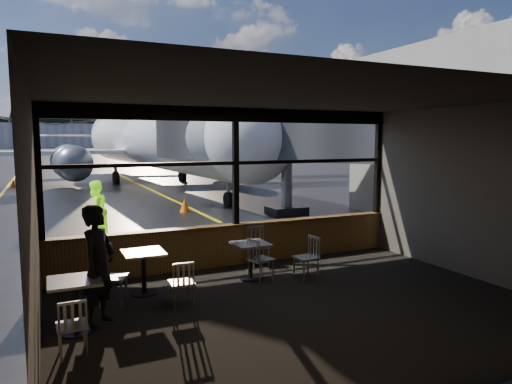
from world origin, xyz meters
TOP-DOWN VIEW (x-y plane):
  - ground_plane at (0.00, 120.00)m, footprint 520.00×520.00m
  - carpet_floor at (0.00, -3.00)m, footprint 8.00×6.00m
  - ceiling at (0.00, -3.00)m, footprint 8.00×6.00m
  - wall_left at (-4.00, -3.00)m, footprint 0.04×6.00m
  - wall_right at (4.00, -3.00)m, footprint 0.04×6.00m
  - wall_back at (0.00, -6.00)m, footprint 8.00×0.04m
  - window_sill at (0.00, 0.00)m, footprint 8.00×0.28m
  - window_header at (0.00, 0.00)m, footprint 8.00×0.18m
  - mullion_left at (-3.95, 0.00)m, footprint 0.12×0.12m
  - mullion_centre at (0.00, 0.00)m, footprint 0.12×0.12m
  - mullion_right at (3.95, 0.00)m, footprint 0.12×0.12m
  - window_transom at (0.00, 0.00)m, footprint 8.00×0.10m
  - airliner at (2.52, 20.19)m, footprint 30.99×36.49m
  - jet_bridge at (3.60, 5.50)m, footprint 8.40×10.27m
  - cafe_table_near at (-0.16, -1.17)m, footprint 0.68×0.68m
  - cafe_table_mid at (-2.29, -1.17)m, footprint 0.72×0.72m
  - cafe_table_left at (-3.52, -2.46)m, footprint 0.73×0.73m
  - chair_near_e at (0.83, -1.67)m, footprint 0.52×0.52m
  - chair_near_w at (-0.04, -1.40)m, footprint 0.59×0.59m
  - chair_near_n at (0.38, -0.40)m, footprint 0.53×0.53m
  - chair_mid_s at (-1.84, -2.07)m, footprint 0.47×0.47m
  - chair_mid_w at (-2.88, -1.50)m, footprint 0.67×0.67m
  - chair_left_s at (-3.61, -3.19)m, footprint 0.45×0.45m
  - passenger at (-3.17, -2.28)m, footprint 0.75×0.81m
  - ground_crew at (-2.62, 4.09)m, footprint 1.02×1.02m
  - cone_nose at (1.03, 7.81)m, footprint 0.40×0.40m
  - cone_wing at (-5.66, 20.99)m, footprint 0.34×0.34m
  - terminal_annex at (10.00, 2.50)m, footprint 5.00×7.00m
  - hangar_mid at (0.00, 185.00)m, footprint 38.00×15.00m
  - hangar_right at (60.00, 178.00)m, footprint 50.00×20.00m
  - fuel_tank_c at (-10.00, 182.00)m, footprint 8.00×8.00m
  - treeline at (0.00, 210.00)m, footprint 360.00×3.00m

SIDE VIEW (x-z plane):
  - ground_plane at x=0.00m, z-range 0.00..0.00m
  - carpet_floor at x=0.00m, z-range 0.01..0.01m
  - cone_wing at x=-5.66m, z-range 0.00..0.48m
  - cone_nose at x=1.03m, z-range 0.00..0.56m
  - cafe_table_near at x=-0.16m, z-range 0.00..0.75m
  - cafe_table_mid at x=-2.29m, z-range 0.00..0.79m
  - chair_left_s at x=-3.61m, z-range 0.00..0.80m
  - cafe_table_left at x=-3.52m, z-range 0.00..0.80m
  - chair_mid_s at x=-1.84m, z-range 0.00..0.81m
  - chair_near_w at x=-0.04m, z-range 0.00..0.89m
  - chair_near_e at x=0.83m, z-range 0.00..0.89m
  - chair_near_n at x=0.38m, z-range 0.00..0.90m
  - window_sill at x=0.00m, z-range 0.00..0.90m
  - chair_mid_w at x=-2.88m, z-range 0.00..0.94m
  - ground_crew at x=-2.62m, z-range 0.00..1.67m
  - passenger at x=-3.17m, z-range 0.00..1.85m
  - wall_left at x=-4.00m, z-range 0.00..3.50m
  - wall_right at x=4.00m, z-range 0.00..3.50m
  - wall_back at x=0.00m, z-range 0.00..3.50m
  - mullion_left at x=-3.95m, z-range 0.90..3.50m
  - mullion_centre at x=0.00m, z-range 0.90..3.50m
  - mullion_right at x=3.95m, z-range 0.90..3.50m
  - jet_bridge at x=3.60m, z-range 0.00..4.48m
  - window_transom at x=0.00m, z-range 2.26..2.34m
  - terminal_annex at x=10.00m, z-range 0.00..6.00m
  - fuel_tank_c at x=-10.00m, z-range 0.00..6.00m
  - window_header at x=0.00m, z-range 3.20..3.50m
  - ceiling at x=0.00m, z-range 3.48..3.52m
  - hangar_mid at x=0.00m, z-range 0.00..10.00m
  - airliner at x=2.52m, z-range 0.00..10.68m
  - hangar_right at x=60.00m, z-range 0.00..12.00m
  - treeline at x=0.00m, z-range 0.00..12.00m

